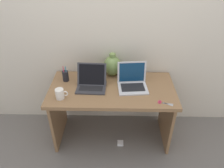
{
  "coord_description": "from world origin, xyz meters",
  "views": [
    {
      "loc": [
        0.04,
        -1.89,
        2.06
      ],
      "look_at": [
        0.0,
        0.0,
        0.77
      ],
      "focal_mm": 34.84,
      "sensor_mm": 36.0,
      "label": 1
    }
  ],
  "objects_px": {
    "laptop_left": "(92,81)",
    "green_vase": "(113,66)",
    "laptop_right": "(132,81)",
    "scissors": "(163,103)",
    "coffee_mug": "(60,94)",
    "power_brick": "(120,143)",
    "pen_cup": "(66,76)"
  },
  "relations": [
    {
      "from": "green_vase",
      "to": "coffee_mug",
      "type": "distance_m",
      "value": 0.69
    },
    {
      "from": "laptop_right",
      "to": "coffee_mug",
      "type": "bearing_deg",
      "value": -162.15
    },
    {
      "from": "laptop_right",
      "to": "coffee_mug",
      "type": "relative_size",
      "value": 2.59
    },
    {
      "from": "pen_cup",
      "to": "green_vase",
      "type": "bearing_deg",
      "value": 14.69
    },
    {
      "from": "coffee_mug",
      "to": "power_brick",
      "type": "distance_m",
      "value": 0.98
    },
    {
      "from": "coffee_mug",
      "to": "scissors",
      "type": "distance_m",
      "value": 1.01
    },
    {
      "from": "green_vase",
      "to": "pen_cup",
      "type": "distance_m",
      "value": 0.54
    },
    {
      "from": "laptop_right",
      "to": "coffee_mug",
      "type": "xyz_separation_m",
      "value": [
        -0.72,
        -0.23,
        -0.01
      ]
    },
    {
      "from": "scissors",
      "to": "green_vase",
      "type": "bearing_deg",
      "value": 133.96
    },
    {
      "from": "laptop_left",
      "to": "power_brick",
      "type": "bearing_deg",
      "value": -27.85
    },
    {
      "from": "scissors",
      "to": "power_brick",
      "type": "xyz_separation_m",
      "value": [
        -0.39,
        0.1,
        -0.71
      ]
    },
    {
      "from": "laptop_right",
      "to": "green_vase",
      "type": "distance_m",
      "value": 0.32
    },
    {
      "from": "coffee_mug",
      "to": "scissors",
      "type": "xyz_separation_m",
      "value": [
        1.01,
        -0.06,
        -0.05
      ]
    },
    {
      "from": "laptop_right",
      "to": "scissors",
      "type": "distance_m",
      "value": 0.41
    },
    {
      "from": "laptop_left",
      "to": "green_vase",
      "type": "xyz_separation_m",
      "value": [
        0.22,
        0.24,
        0.06
      ]
    },
    {
      "from": "laptop_right",
      "to": "green_vase",
      "type": "relative_size",
      "value": 1.22
    },
    {
      "from": "laptop_left",
      "to": "coffee_mug",
      "type": "xyz_separation_m",
      "value": [
        -0.29,
        -0.22,
        -0.01
      ]
    },
    {
      "from": "laptop_left",
      "to": "power_brick",
      "type": "relative_size",
      "value": 4.53
    },
    {
      "from": "coffee_mug",
      "to": "pen_cup",
      "type": "height_order",
      "value": "pen_cup"
    },
    {
      "from": "laptop_right",
      "to": "power_brick",
      "type": "height_order",
      "value": "laptop_right"
    },
    {
      "from": "laptop_right",
      "to": "scissors",
      "type": "xyz_separation_m",
      "value": [
        0.28,
        -0.29,
        -0.06
      ]
    },
    {
      "from": "green_vase",
      "to": "scissors",
      "type": "distance_m",
      "value": 0.73
    },
    {
      "from": "scissors",
      "to": "power_brick",
      "type": "distance_m",
      "value": 0.82
    },
    {
      "from": "coffee_mug",
      "to": "power_brick",
      "type": "xyz_separation_m",
      "value": [
        0.61,
        0.05,
        -0.76
      ]
    },
    {
      "from": "laptop_left",
      "to": "pen_cup",
      "type": "distance_m",
      "value": 0.32
    },
    {
      "from": "laptop_right",
      "to": "green_vase",
      "type": "height_order",
      "value": "green_vase"
    },
    {
      "from": "pen_cup",
      "to": "power_brick",
      "type": "bearing_deg",
      "value": -24.12
    },
    {
      "from": "pen_cup",
      "to": "laptop_left",
      "type": "bearing_deg",
      "value": -19.87
    },
    {
      "from": "laptop_left",
      "to": "laptop_right",
      "type": "distance_m",
      "value": 0.43
    },
    {
      "from": "scissors",
      "to": "power_brick",
      "type": "relative_size",
      "value": 2.09
    },
    {
      "from": "green_vase",
      "to": "power_brick",
      "type": "relative_size",
      "value": 3.83
    },
    {
      "from": "coffee_mug",
      "to": "pen_cup",
      "type": "relative_size",
      "value": 0.7
    }
  ]
}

